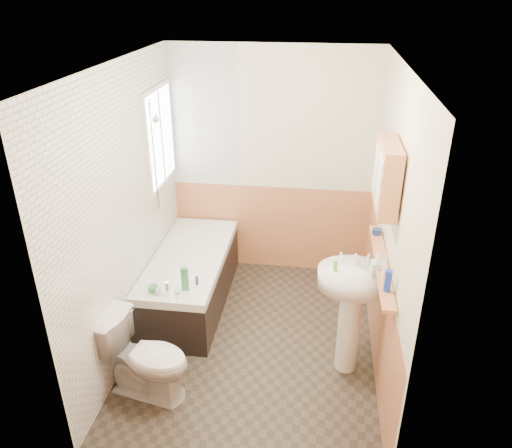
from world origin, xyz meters
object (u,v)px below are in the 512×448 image
object	(u,v)px
pine_shelf	(381,264)
medicine_cabinet	(387,176)
toilet	(146,358)
bathtub	(191,278)
sink	(352,299)

from	to	relation	value
pine_shelf	medicine_cabinet	distance (m)	0.70
medicine_cabinet	toilet	bearing A→B (deg)	-160.77
bathtub	toilet	bearing A→B (deg)	-91.34
toilet	medicine_cabinet	xyz separation A→B (m)	(1.77, 0.62, 1.39)
toilet	pine_shelf	xyz separation A→B (m)	(1.80, 0.53, 0.70)
pine_shelf	medicine_cabinet	size ratio (longest dim) A/B	2.25
toilet	sink	xyz separation A→B (m)	(1.60, 0.52, 0.35)
toilet	bathtub	bearing A→B (deg)	10.07
toilet	sink	bearing A→B (deg)	-60.70
bathtub	medicine_cabinet	size ratio (longest dim) A/B	2.91
toilet	sink	world-z (taller)	sink
toilet	medicine_cabinet	distance (m)	2.34
sink	pine_shelf	world-z (taller)	sink
bathtub	toilet	distance (m)	1.29
toilet	sink	distance (m)	1.72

